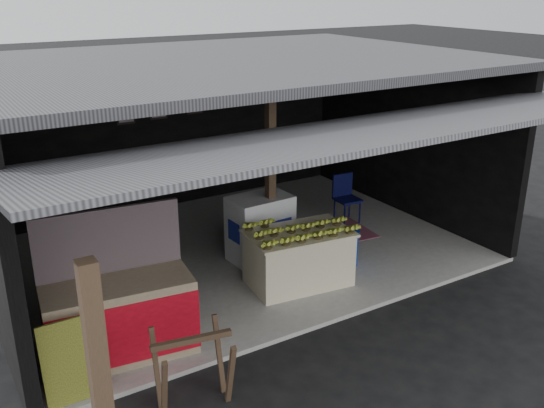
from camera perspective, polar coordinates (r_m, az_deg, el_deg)
ground at (r=7.75m, az=5.43°, el=-11.26°), size 80.00×80.00×0.00m
concrete_slab at (r=9.60m, az=-3.54°, el=-4.45°), size 7.00×5.00×0.06m
shophouse at (r=9.20m, az=-4.76°, el=8.06°), size 7.40×7.29×3.02m
banana_table at (r=8.39m, az=2.51°, el=-5.06°), size 1.51×1.03×0.78m
banana_pile at (r=8.20m, az=2.56°, el=-2.15°), size 1.38×0.93×0.15m
white_crate at (r=9.07m, az=-1.12°, el=-2.29°), size 0.93×0.66×1.00m
neighbor_stall at (r=7.04m, az=-14.15°, el=-10.09°), size 1.68×0.91×1.66m
green_signboard at (r=6.51m, az=-18.34°, el=-13.86°), size 0.59×0.17×0.87m
sawhorse at (r=6.22m, az=-7.48°, el=-14.62°), size 0.82×0.81×0.80m
water_barrel at (r=9.04m, az=6.99°, el=-4.16°), size 0.35×0.35×0.52m
plastic_chair at (r=10.61m, az=6.89°, el=0.94°), size 0.42×0.42×0.84m
magenta_rug at (r=10.17m, az=5.09°, el=-2.80°), size 1.59×1.15×0.01m
picture_frames at (r=11.04m, az=-10.51°, el=8.94°), size 1.62×0.04×0.46m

